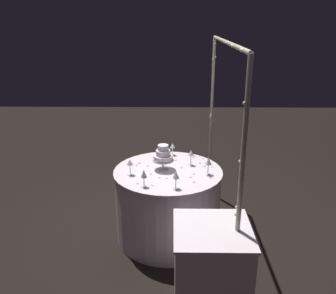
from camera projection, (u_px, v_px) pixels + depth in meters
ground_plane at (168, 235)px, 3.92m from camera, size 12.00×12.00×0.00m
decorative_arch at (223, 115)px, 3.45m from camera, size 2.11×0.06×2.05m
main_table at (168, 204)px, 3.79m from camera, size 1.11×1.11×0.77m
side_table at (211, 269)px, 2.82m from camera, size 0.59×0.59×0.75m
tiered_cake at (163, 155)px, 3.63m from camera, size 0.22×0.22×0.27m
wine_glass_0 at (144, 174)px, 3.26m from camera, size 0.06×0.06×0.17m
wine_glass_1 at (130, 163)px, 3.52m from camera, size 0.06×0.06×0.16m
wine_glass_2 at (208, 162)px, 3.52m from camera, size 0.07×0.07×0.18m
wine_glass_3 at (191, 154)px, 3.75m from camera, size 0.06×0.06×0.17m
wine_glass_4 at (176, 176)px, 3.23m from camera, size 0.06×0.06×0.17m
wine_glass_5 at (173, 146)px, 4.04m from camera, size 0.06×0.06×0.14m
rose_petal_0 at (152, 185)px, 3.33m from camera, size 0.03×0.04×0.00m
rose_petal_1 at (148, 166)px, 3.76m from camera, size 0.03×0.02×0.00m
rose_petal_2 at (203, 159)px, 3.96m from camera, size 0.03×0.03×0.00m
rose_petal_3 at (159, 177)px, 3.49m from camera, size 0.04×0.03×0.00m
rose_petal_4 at (151, 174)px, 3.56m from camera, size 0.04×0.04×0.00m
rose_petal_5 at (182, 167)px, 3.73m from camera, size 0.04×0.04×0.00m
rose_petal_6 at (140, 163)px, 3.84m from camera, size 0.04×0.05×0.00m
rose_petal_7 at (144, 176)px, 3.53m from camera, size 0.03×0.03×0.00m
rose_petal_8 at (193, 157)px, 4.01m from camera, size 0.03×0.03×0.00m
rose_petal_9 at (194, 182)px, 3.40m from camera, size 0.03×0.03×0.00m
rose_petal_10 at (200, 163)px, 3.84m from camera, size 0.04×0.03×0.00m
rose_petal_11 at (191, 177)px, 3.50m from camera, size 0.03×0.04×0.00m
rose_petal_12 at (205, 166)px, 3.76m from camera, size 0.02×0.03×0.00m
rose_petal_13 at (212, 167)px, 3.74m from camera, size 0.03×0.03×0.00m
rose_petal_14 at (194, 174)px, 3.57m from camera, size 0.03×0.02×0.00m
rose_petal_15 at (167, 178)px, 3.47m from camera, size 0.03×0.03×0.00m
rose_petal_16 at (176, 160)px, 3.92m from camera, size 0.05×0.05×0.00m
rose_petal_17 at (137, 165)px, 3.78m from camera, size 0.03×0.04×0.00m
rose_petal_18 at (138, 183)px, 3.37m from camera, size 0.03×0.03×0.00m
rose_petal_19 at (211, 178)px, 3.49m from camera, size 0.04×0.04×0.00m
rose_petal_20 at (195, 156)px, 4.03m from camera, size 0.02×0.03×0.00m
rose_petal_21 at (164, 159)px, 3.94m from camera, size 0.03×0.03×0.00m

